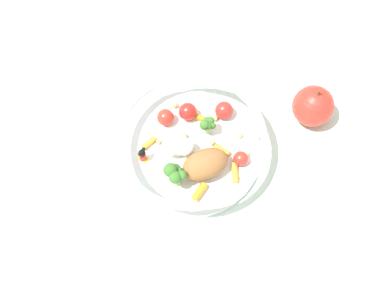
# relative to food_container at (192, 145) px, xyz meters

# --- Properties ---
(ground_plane) EXTENTS (2.40, 2.40, 0.00)m
(ground_plane) POSITION_rel_food_container_xyz_m (-0.00, -0.01, -0.03)
(ground_plane) COLOR silver
(food_container) EXTENTS (0.24, 0.24, 0.06)m
(food_container) POSITION_rel_food_container_xyz_m (0.00, 0.00, 0.00)
(food_container) COLOR white
(food_container) RESTS_ON ground_plane
(loose_apple) EXTENTS (0.07, 0.07, 0.08)m
(loose_apple) POSITION_rel_food_container_xyz_m (0.16, 0.14, 0.00)
(loose_apple) COLOR red
(loose_apple) RESTS_ON ground_plane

